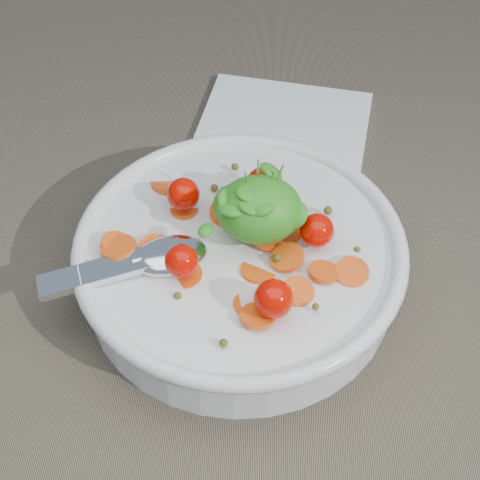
{
  "coord_description": "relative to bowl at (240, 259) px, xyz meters",
  "views": [
    {
      "loc": [
        0.01,
        -0.35,
        0.44
      ],
      "look_at": [
        -0.0,
        -0.0,
        0.05
      ],
      "focal_mm": 55.0,
      "sensor_mm": 36.0,
      "label": 1
    }
  ],
  "objects": [
    {
      "name": "bowl",
      "position": [
        0.0,
        0.0,
        0.0
      ],
      "size": [
        0.26,
        0.24,
        0.1
      ],
      "color": "white",
      "rests_on": "ground"
    },
    {
      "name": "ground",
      "position": [
        0.0,
        0.0,
        -0.03
      ],
      "size": [
        6.0,
        6.0,
        0.0
      ],
      "primitive_type": "plane",
      "color": "#766A54",
      "rests_on": "ground"
    },
    {
      "name": "napkin",
      "position": [
        0.03,
        0.18,
        -0.03
      ],
      "size": [
        0.18,
        0.16,
        0.01
      ],
      "primitive_type": "cube",
      "rotation": [
        0.0,
        0.0,
        -0.18
      ],
      "color": "white",
      "rests_on": "ground"
    }
  ]
}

